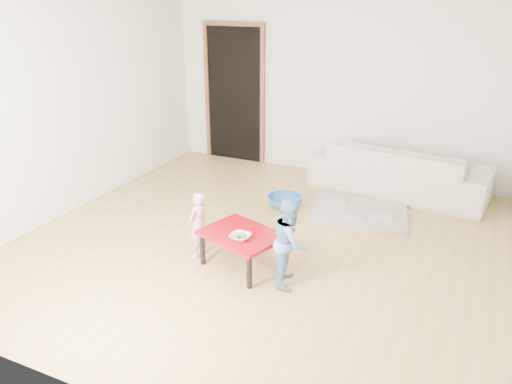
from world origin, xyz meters
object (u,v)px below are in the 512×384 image
Objects in this scene: bowl at (240,237)px; child_blue at (290,242)px; child_pink at (198,225)px; basin at (285,201)px; sofa at (399,169)px; red_table at (242,250)px.

child_blue is at bearing 7.25° from bowl.
bowl is at bearing 84.46° from child_pink.
bowl is 0.28× the size of child_pink.
bowl is 0.43× the size of basin.
child_pink reaches higher than sofa.
bowl is at bearing 82.71° from child_blue.
child_blue is (0.52, -0.06, 0.23)m from red_table.
red_table is 1.57m from basin.
child_pink reaches higher than basin.
bowl is at bearing -68.82° from red_table.
red_table is (-1.03, -2.63, -0.15)m from sofa.
child_pink reaches higher than red_table.
child_pink is 1.59m from basin.
child_blue is at bearing 94.85° from child_pink.
sofa is 11.85× the size of bowl.
red_table is 1.68× the size of basin.
basin is (-0.69, 1.62, -0.35)m from child_blue.
child_pink is 0.82× the size of child_blue.
child_blue is (1.02, -0.09, 0.07)m from child_pink.
sofa reaches higher than red_table.
child_blue reaches higher than child_pink.
child_pink reaches higher than bowl.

